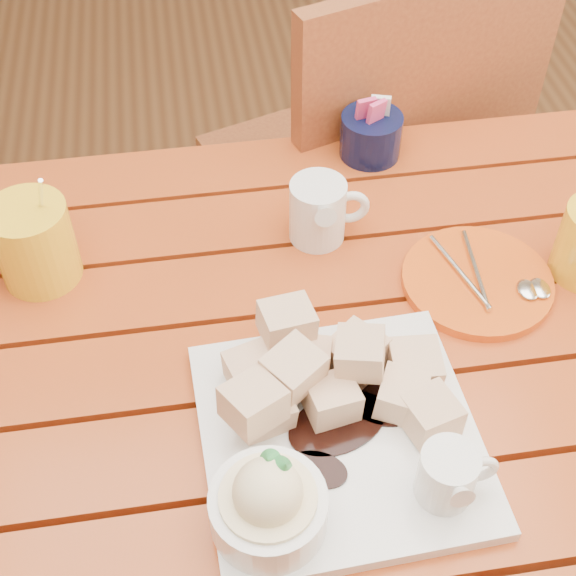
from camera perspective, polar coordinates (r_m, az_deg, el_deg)
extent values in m
cube|color=#A64515|center=(0.81, 4.29, -17.58)|extent=(1.20, 0.11, 0.03)
cube|color=#A64515|center=(0.87, 2.72, -10.82)|extent=(1.20, 0.11, 0.03)
cube|color=#A64515|center=(0.93, 1.41, -4.91)|extent=(1.20, 0.11, 0.03)
cube|color=#A64515|center=(1.00, 0.30, 0.20)|extent=(1.20, 0.11, 0.03)
cube|color=#A64515|center=(1.08, -0.66, 4.59)|extent=(1.20, 0.11, 0.03)
cube|color=#A64515|center=(1.17, -1.49, 8.36)|extent=(1.20, 0.11, 0.03)
cube|color=#A64515|center=(1.22, -1.55, 6.85)|extent=(1.12, 0.04, 0.08)
cylinder|color=#A64515|center=(1.58, 18.92, -0.59)|extent=(0.06, 0.06, 0.72)
cube|color=white|center=(0.84, 3.67, -10.48)|extent=(0.29, 0.29, 0.02)
cube|color=#BB6E39|center=(0.83, 5.16, -4.64)|extent=(0.06, 0.06, 0.04)
cube|color=#BB6E39|center=(0.84, 10.07, -8.85)|extent=(0.06, 0.06, 0.04)
cube|color=#BB6E39|center=(0.85, -2.57, -5.99)|extent=(0.06, 0.06, 0.04)
cube|color=#BB6E39|center=(0.87, 8.99, -5.44)|extent=(0.05, 0.05, 0.04)
cube|color=#BB6E39|center=(0.83, -1.71, -8.56)|extent=(0.06, 0.06, 0.04)
cube|color=#BB6E39|center=(0.82, 0.39, -5.77)|extent=(0.07, 0.07, 0.04)
cube|color=#BB6E39|center=(0.86, 1.29, -5.20)|extent=(0.06, 0.06, 0.04)
cube|color=#BB6E39|center=(0.83, 3.14, -7.92)|extent=(0.06, 0.06, 0.04)
cube|color=#BB6E39|center=(0.84, 8.08, -7.61)|extent=(0.07, 0.07, 0.04)
cube|color=#BB6E39|center=(0.87, 4.96, -4.62)|extent=(0.07, 0.07, 0.04)
cube|color=#BB6E39|center=(0.79, -2.49, -8.17)|extent=(0.07, 0.07, 0.04)
cube|color=#BB6E39|center=(0.85, -0.09, -2.44)|extent=(0.06, 0.06, 0.04)
cylinder|color=white|center=(0.77, -1.40, -15.48)|extent=(0.11, 0.11, 0.04)
cylinder|color=#FFE7BB|center=(0.76, -1.42, -15.06)|extent=(0.09, 0.09, 0.03)
sphere|color=#FFE7BB|center=(0.74, -1.45, -14.31)|extent=(0.06, 0.06, 0.06)
cone|color=#2D8A41|center=(0.72, -0.37, -12.57)|extent=(0.04, 0.04, 0.03)
cone|color=#2D8A41|center=(0.73, -1.37, -12.09)|extent=(0.03, 0.03, 0.03)
cylinder|color=white|center=(0.79, 11.22, -12.91)|extent=(0.06, 0.06, 0.06)
cylinder|color=black|center=(0.77, 11.50, -11.94)|extent=(0.04, 0.04, 0.01)
cone|color=white|center=(0.76, 12.08, -13.88)|extent=(0.02, 0.02, 0.03)
torus|color=white|center=(0.80, 13.48, -12.42)|extent=(0.04, 0.01, 0.04)
cylinder|color=yellow|center=(1.01, -17.58, 3.07)|extent=(0.10, 0.10, 0.11)
cylinder|color=black|center=(0.98, -18.17, 4.94)|extent=(0.08, 0.08, 0.01)
cylinder|color=silver|center=(0.99, -17.13, 5.16)|extent=(0.04, 0.06, 0.14)
cylinder|color=white|center=(1.02, 2.11, 5.48)|extent=(0.07, 0.07, 0.08)
cylinder|color=white|center=(0.99, 2.17, 7.11)|extent=(0.06, 0.06, 0.01)
cone|color=white|center=(0.97, 2.54, 5.38)|extent=(0.03, 0.03, 0.03)
torus|color=white|center=(1.02, 4.45, 5.80)|extent=(0.05, 0.01, 0.05)
cylinder|color=black|center=(1.16, 5.91, 10.73)|extent=(0.09, 0.09, 0.06)
cube|color=#E13D77|center=(1.13, 5.53, 12.42)|extent=(0.03, 0.02, 0.04)
cube|color=white|center=(1.14, 6.58, 12.59)|extent=(0.03, 0.02, 0.04)
cube|color=#E13D77|center=(1.13, 6.28, 12.20)|extent=(0.03, 0.02, 0.04)
cylinder|color=#DE5213|center=(1.01, 13.29, 0.47)|extent=(0.18, 0.18, 0.01)
cylinder|color=silver|center=(1.00, 12.11, 1.17)|extent=(0.04, 0.13, 0.01)
cylinder|color=silver|center=(1.01, 13.21, 1.29)|extent=(0.02, 0.13, 0.01)
ellipsoid|color=silver|center=(1.00, 16.67, -0.11)|extent=(0.02, 0.03, 0.01)
ellipsoid|color=silver|center=(1.01, 17.47, -0.01)|extent=(0.02, 0.03, 0.01)
cube|color=brown|center=(1.59, 4.27, 8.15)|extent=(0.57, 0.57, 0.03)
cylinder|color=brown|center=(1.95, 5.90, 7.49)|extent=(0.04, 0.04, 0.45)
cylinder|color=brown|center=(1.81, -4.57, 3.86)|extent=(0.04, 0.04, 0.45)
cylinder|color=brown|center=(1.73, 12.61, 0.05)|extent=(0.04, 0.04, 0.45)
cylinder|color=brown|center=(1.58, 1.29, -4.76)|extent=(0.04, 0.04, 0.45)
cube|color=brown|center=(1.31, 9.54, 11.63)|extent=(0.44, 0.18, 0.47)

